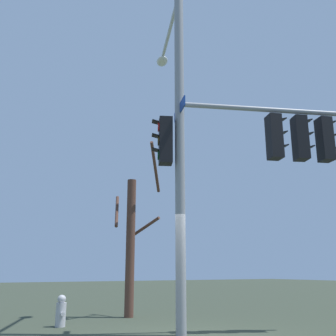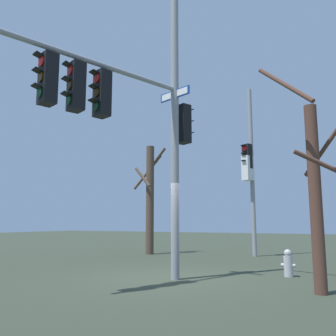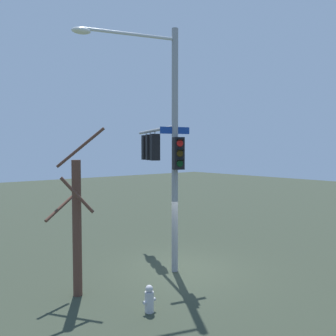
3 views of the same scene
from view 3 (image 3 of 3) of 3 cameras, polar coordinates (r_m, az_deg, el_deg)
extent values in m
plane|color=#31392B|center=(12.59, 2.58, -16.94)|extent=(80.00, 80.00, 0.00)
cylinder|color=gray|center=(11.74, 1.17, 2.74)|extent=(0.22, 0.22, 8.48)
cylinder|color=silver|center=(11.91, -6.42, 21.68)|extent=(2.98, 1.19, 0.10)
ellipsoid|color=silver|center=(11.64, -14.53, 21.64)|extent=(0.69, 0.55, 0.20)
cylinder|color=gray|center=(13.97, -2.26, 6.42)|extent=(1.74, 4.41, 0.12)
cube|color=black|center=(13.94, -2.24, 3.55)|extent=(0.44, 0.40, 1.10)
cylinder|color=red|center=(14.10, -2.47, 4.92)|extent=(0.22, 0.10, 0.22)
cube|color=black|center=(14.18, -2.57, 5.40)|extent=(0.25, 0.22, 0.06)
cylinder|color=#352504|center=(14.09, -2.46, 3.54)|extent=(0.22, 0.10, 0.22)
cube|color=black|center=(14.17, -2.57, 4.02)|extent=(0.25, 0.22, 0.06)
cylinder|color=black|center=(14.09, -2.46, 2.16)|extent=(0.22, 0.10, 0.22)
cube|color=black|center=(14.16, -2.56, 2.65)|extent=(0.25, 0.22, 0.06)
cylinder|color=gray|center=(13.96, -2.25, 6.11)|extent=(0.04, 0.04, 0.15)
cube|color=black|center=(14.57, -3.03, 3.52)|extent=(0.45, 0.42, 1.10)
cylinder|color=red|center=(14.74, -3.19, 4.84)|extent=(0.21, 0.11, 0.22)
cube|color=black|center=(14.82, -3.27, 5.29)|extent=(0.25, 0.23, 0.06)
cylinder|color=#352504|center=(14.73, -3.19, 3.51)|extent=(0.21, 0.11, 0.22)
cube|color=black|center=(14.81, -3.26, 3.98)|extent=(0.25, 0.23, 0.06)
cylinder|color=black|center=(14.73, -3.18, 2.19)|extent=(0.21, 0.11, 0.22)
cube|color=black|center=(14.80, -3.26, 2.66)|extent=(0.25, 0.23, 0.06)
cylinder|color=gray|center=(14.59, -3.03, 5.97)|extent=(0.04, 0.04, 0.15)
cube|color=black|center=(15.20, -3.73, 3.50)|extent=(0.44, 0.40, 1.10)
cylinder|color=red|center=(15.36, -3.93, 4.76)|extent=(0.22, 0.10, 0.22)
cube|color=black|center=(15.44, -4.01, 5.19)|extent=(0.25, 0.22, 0.06)
cylinder|color=#352504|center=(15.35, -3.92, 3.49)|extent=(0.22, 0.10, 0.22)
cube|color=black|center=(15.43, -4.01, 3.93)|extent=(0.25, 0.22, 0.06)
cylinder|color=black|center=(15.35, -3.92, 2.22)|extent=(0.22, 0.10, 0.22)
cube|color=black|center=(15.42, -4.00, 2.67)|extent=(0.25, 0.22, 0.06)
cylinder|color=gray|center=(15.22, -3.74, 5.85)|extent=(0.04, 0.04, 0.15)
cube|color=black|center=(11.43, 1.77, 2.49)|extent=(0.45, 0.42, 1.10)
cylinder|color=red|center=(11.28, 2.03, 4.22)|extent=(0.21, 0.11, 0.22)
cube|color=black|center=(11.21, 2.16, 4.84)|extent=(0.26, 0.23, 0.06)
cylinder|color=#352504|center=(11.27, 2.03, 2.49)|extent=(0.21, 0.11, 0.22)
cube|color=black|center=(11.20, 2.15, 3.10)|extent=(0.26, 0.23, 0.06)
cylinder|color=black|center=(11.28, 2.03, 0.76)|extent=(0.21, 0.11, 0.22)
cube|color=black|center=(11.21, 2.15, 1.36)|extent=(0.26, 0.23, 0.06)
cube|color=navy|center=(11.76, 1.18, 6.41)|extent=(1.05, 0.37, 0.24)
cube|color=white|center=(11.78, 1.14, 6.40)|extent=(0.95, 0.32, 0.18)
cylinder|color=#B2B2B7|center=(9.59, -3.20, -21.76)|extent=(0.24, 0.24, 0.55)
sphere|color=#B2B2B7|center=(9.45, -3.21, -19.80)|extent=(0.20, 0.20, 0.20)
cylinder|color=#B2B2B7|center=(9.66, -2.49, -21.40)|extent=(0.10, 0.09, 0.09)
cylinder|color=#B2B2B7|center=(9.50, -3.93, -21.82)|extent=(0.10, 0.09, 0.09)
cylinder|color=brown|center=(10.36, -15.20, -9.84)|extent=(0.27, 0.27, 4.02)
cylinder|color=brown|center=(9.75, -15.16, -4.48)|extent=(0.90, 0.44, 1.07)
cylinder|color=brown|center=(10.63, -17.83, -6.43)|extent=(1.17, 0.65, 0.67)
cylinder|color=brown|center=(10.82, -14.62, 3.40)|extent=(1.28, 0.97, 1.28)
camera|label=1|loc=(16.12, 33.62, -8.17)|focal=42.27mm
camera|label=2|loc=(17.98, -28.60, -6.42)|focal=38.43mm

